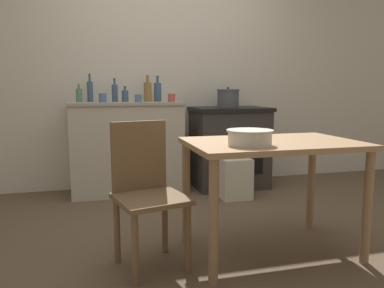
{
  "coord_description": "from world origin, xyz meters",
  "views": [
    {
      "loc": [
        -0.82,
        -2.64,
        1.09
      ],
      "look_at": [
        0.0,
        0.43,
        0.62
      ],
      "focal_mm": 35.0,
      "sensor_mm": 36.0,
      "label": 1
    }
  ],
  "objects_px": {
    "cup_mid_right": "(138,98)",
    "cup_far_right": "(103,98)",
    "flour_sack": "(236,179)",
    "bottle_left": "(90,91)",
    "chair": "(146,189)",
    "stock_pot": "(228,98)",
    "work_table": "(272,158)",
    "mixing_bowl_large": "(250,137)",
    "bottle_mid_left": "(158,92)",
    "cup_right": "(171,98)",
    "stove": "(229,147)",
    "bottle_center": "(125,96)",
    "bottle_center_left": "(148,91)",
    "bottle_far_left": "(115,93)",
    "bottle_center_right": "(79,95)"
  },
  "relations": [
    {
      "from": "bottle_far_left",
      "to": "bottle_center_left",
      "type": "xyz_separation_m",
      "value": [
        0.35,
        -0.0,
        0.01
      ]
    },
    {
      "from": "stove",
      "to": "cup_far_right",
      "type": "bearing_deg",
      "value": -178.73
    },
    {
      "from": "work_table",
      "to": "bottle_center_right",
      "type": "bearing_deg",
      "value": 124.7
    },
    {
      "from": "flour_sack",
      "to": "bottle_left",
      "type": "height_order",
      "value": "bottle_left"
    },
    {
      "from": "bottle_mid_left",
      "to": "cup_far_right",
      "type": "distance_m",
      "value": 0.61
    },
    {
      "from": "flour_sack",
      "to": "mixing_bowl_large",
      "type": "xyz_separation_m",
      "value": [
        -0.45,
        -1.35,
        0.6
      ]
    },
    {
      "from": "bottle_far_left",
      "to": "cup_right",
      "type": "distance_m",
      "value": 0.59
    },
    {
      "from": "flour_sack",
      "to": "cup_right",
      "type": "distance_m",
      "value": 1.08
    },
    {
      "from": "stock_pot",
      "to": "bottle_center",
      "type": "bearing_deg",
      "value": 176.67
    },
    {
      "from": "stove",
      "to": "bottle_left",
      "type": "distance_m",
      "value": 1.62
    },
    {
      "from": "mixing_bowl_large",
      "to": "cup_mid_right",
      "type": "relative_size",
      "value": 3.63
    },
    {
      "from": "bottle_center_right",
      "to": "cup_far_right",
      "type": "distance_m",
      "value": 0.27
    },
    {
      "from": "stove",
      "to": "bottle_far_left",
      "type": "distance_m",
      "value": 1.38
    },
    {
      "from": "chair",
      "to": "stock_pot",
      "type": "distance_m",
      "value": 2.09
    },
    {
      "from": "mixing_bowl_large",
      "to": "cup_far_right",
      "type": "distance_m",
      "value": 1.99
    },
    {
      "from": "bottle_far_left",
      "to": "bottle_center",
      "type": "xyz_separation_m",
      "value": [
        0.1,
        -0.04,
        -0.03
      ]
    },
    {
      "from": "flour_sack",
      "to": "bottle_left",
      "type": "relative_size",
      "value": 1.4
    },
    {
      "from": "chair",
      "to": "stove",
      "type": "bearing_deg",
      "value": 41.22
    },
    {
      "from": "chair",
      "to": "bottle_left",
      "type": "xyz_separation_m",
      "value": [
        -0.32,
        1.83,
        0.59
      ]
    },
    {
      "from": "bottle_center",
      "to": "cup_far_right",
      "type": "distance_m",
      "value": 0.25
    },
    {
      "from": "stock_pot",
      "to": "bottle_center",
      "type": "xyz_separation_m",
      "value": [
        -1.12,
        0.06,
        0.03
      ]
    },
    {
      "from": "work_table",
      "to": "cup_far_right",
      "type": "distance_m",
      "value": 2.0
    },
    {
      "from": "bottle_center_left",
      "to": "cup_right",
      "type": "xyz_separation_m",
      "value": [
        0.23,
        -0.13,
        -0.07
      ]
    },
    {
      "from": "flour_sack",
      "to": "bottle_left",
      "type": "xyz_separation_m",
      "value": [
        -1.38,
        0.66,
        0.87
      ]
    },
    {
      "from": "bottle_mid_left",
      "to": "bottle_center",
      "type": "relative_size",
      "value": 1.66
    },
    {
      "from": "bottle_center",
      "to": "bottle_left",
      "type": "bearing_deg",
      "value": 164.63
    },
    {
      "from": "bottle_left",
      "to": "bottle_center",
      "type": "distance_m",
      "value": 0.37
    },
    {
      "from": "work_table",
      "to": "cup_right",
      "type": "xyz_separation_m",
      "value": [
        -0.32,
        1.69,
        0.36
      ]
    },
    {
      "from": "cup_right",
      "to": "cup_far_right",
      "type": "height_order",
      "value": "cup_far_right"
    },
    {
      "from": "bottle_far_left",
      "to": "bottle_center_right",
      "type": "bearing_deg",
      "value": -177.43
    },
    {
      "from": "cup_mid_right",
      "to": "cup_right",
      "type": "bearing_deg",
      "value": 10.77
    },
    {
      "from": "work_table",
      "to": "mixing_bowl_large",
      "type": "bearing_deg",
      "value": -149.13
    },
    {
      "from": "cup_mid_right",
      "to": "cup_right",
      "type": "distance_m",
      "value": 0.36
    },
    {
      "from": "mixing_bowl_large",
      "to": "bottle_left",
      "type": "bearing_deg",
      "value": 114.75
    },
    {
      "from": "bottle_center",
      "to": "work_table",
      "type": "bearing_deg",
      "value": -66.05
    },
    {
      "from": "cup_mid_right",
      "to": "cup_far_right",
      "type": "relative_size",
      "value": 0.86
    },
    {
      "from": "bottle_far_left",
      "to": "cup_right",
      "type": "height_order",
      "value": "bottle_far_left"
    },
    {
      "from": "bottle_left",
      "to": "bottle_center_left",
      "type": "distance_m",
      "value": 0.6
    },
    {
      "from": "bottle_center",
      "to": "cup_mid_right",
      "type": "bearing_deg",
      "value": -52.93
    },
    {
      "from": "chair",
      "to": "bottle_mid_left",
      "type": "relative_size",
      "value": 3.26
    },
    {
      "from": "bottle_center_right",
      "to": "cup_mid_right",
      "type": "xyz_separation_m",
      "value": [
        0.58,
        -0.18,
        -0.03
      ]
    },
    {
      "from": "flour_sack",
      "to": "cup_right",
      "type": "xyz_separation_m",
      "value": [
        -0.55,
        0.48,
        0.8
      ]
    },
    {
      "from": "cup_right",
      "to": "bottle_center",
      "type": "bearing_deg",
      "value": 169.51
    },
    {
      "from": "stock_pot",
      "to": "cup_right",
      "type": "distance_m",
      "value": 0.64
    },
    {
      "from": "stove",
      "to": "cup_far_right",
      "type": "xyz_separation_m",
      "value": [
        -1.36,
        -0.03,
        0.56
      ]
    },
    {
      "from": "stove",
      "to": "bottle_left",
      "type": "xyz_separation_m",
      "value": [
        -1.48,
        0.17,
        0.62
      ]
    },
    {
      "from": "flour_sack",
      "to": "bottle_mid_left",
      "type": "distance_m",
      "value": 1.26
    },
    {
      "from": "mixing_bowl_large",
      "to": "bottle_center_right",
      "type": "bearing_deg",
      "value": 118.11
    },
    {
      "from": "chair",
      "to": "cup_mid_right",
      "type": "relative_size",
      "value": 11.47
    },
    {
      "from": "chair",
      "to": "bottle_center_right",
      "type": "bearing_deg",
      "value": 90.06
    }
  ]
}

